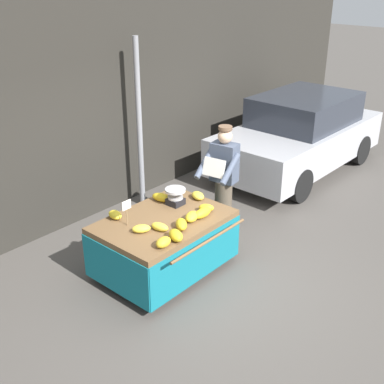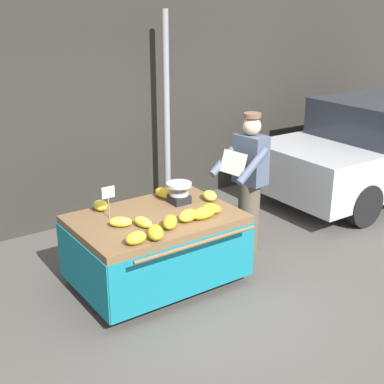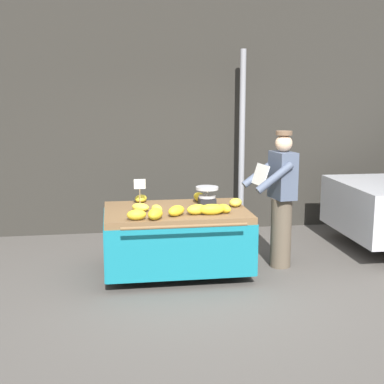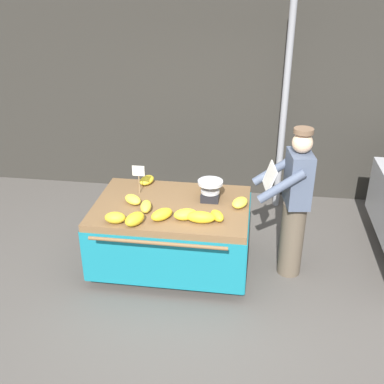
{
  "view_description": "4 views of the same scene",
  "coord_description": "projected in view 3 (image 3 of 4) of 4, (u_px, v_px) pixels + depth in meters",
  "views": [
    {
      "loc": [
        -4.31,
        -3.29,
        3.76
      ],
      "look_at": [
        0.12,
        0.57,
        1.05
      ],
      "focal_mm": 45.99,
      "sensor_mm": 36.0,
      "label": 1
    },
    {
      "loc": [
        -2.92,
        -3.73,
        2.91
      ],
      "look_at": [
        0.1,
        0.61,
        0.99
      ],
      "focal_mm": 49.42,
      "sensor_mm": 36.0,
      "label": 2
    },
    {
      "loc": [
        -1.09,
        -5.5,
        2.16
      ],
      "look_at": [
        -0.16,
        0.53,
        1.03
      ],
      "focal_mm": 49.6,
      "sensor_mm": 36.0,
      "label": 3
    },
    {
      "loc": [
        0.52,
        -3.74,
        3.15
      ],
      "look_at": [
        -0.09,
        0.54,
        1.02
      ],
      "focal_mm": 43.07,
      "sensor_mm": 36.0,
      "label": 4
    }
  ],
  "objects": [
    {
      "name": "ground_plane",
      "position": [
        213.0,
        291.0,
        5.9
      ],
      "size": [
        60.0,
        60.0,
        0.0
      ],
      "primitive_type": "plane",
      "color": "#514C47"
    },
    {
      "name": "back_wall",
      "position": [
        180.0,
        114.0,
        8.31
      ],
      "size": [
        16.0,
        0.24,
        3.69
      ],
      "primitive_type": "cube",
      "color": "#2D2B26",
      "rests_on": "ground"
    },
    {
      "name": "street_pole",
      "position": [
        242.0,
        144.0,
        8.08
      ],
      "size": [
        0.09,
        0.09,
        2.81
      ],
      "primitive_type": "cylinder",
      "color": "gray",
      "rests_on": "ground"
    },
    {
      "name": "banana_cart",
      "position": [
        176.0,
        226.0,
        6.38
      ],
      "size": [
        1.72,
        1.39,
        0.8
      ],
      "color": "brown",
      "rests_on": "ground"
    },
    {
      "name": "weighing_scale",
      "position": [
        207.0,
        196.0,
        6.55
      ],
      "size": [
        0.28,
        0.28,
        0.24
      ],
      "color": "black",
      "rests_on": "banana_cart"
    },
    {
      "name": "price_sign",
      "position": [
        140.0,
        187.0,
        6.46
      ],
      "size": [
        0.14,
        0.01,
        0.34
      ],
      "color": "#997A51",
      "rests_on": "banana_cart"
    },
    {
      "name": "banana_bunch_0",
      "position": [
        197.0,
        209.0,
        6.07
      ],
      "size": [
        0.28,
        0.23,
        0.12
      ],
      "primitive_type": "ellipsoid",
      "rotation": [
        0.0,
        0.0,
        1.93
      ],
      "color": "yellow",
      "rests_on": "banana_cart"
    },
    {
      "name": "banana_bunch_1",
      "position": [
        200.0,
        197.0,
        6.76
      ],
      "size": [
        0.19,
        0.3,
        0.12
      ],
      "primitive_type": "ellipsoid",
      "rotation": [
        0.0,
        0.0,
        0.28
      ],
      "color": "gold",
      "rests_on": "banana_cart"
    },
    {
      "name": "banana_bunch_2",
      "position": [
        141.0,
        207.0,
        6.24
      ],
      "size": [
        0.26,
        0.25,
        0.09
      ],
      "primitive_type": "ellipsoid",
      "rotation": [
        0.0,
        0.0,
        0.88
      ],
      "color": "yellow",
      "rests_on": "banana_cart"
    },
    {
      "name": "banana_bunch_3",
      "position": [
        212.0,
        209.0,
        6.05
      ],
      "size": [
        0.3,
        0.13,
        0.12
      ],
      "primitive_type": "ellipsoid",
      "rotation": [
        0.0,
        0.0,
        1.58
      ],
      "color": "gold",
      "rests_on": "banana_cart"
    },
    {
      "name": "banana_bunch_4",
      "position": [
        155.0,
        214.0,
        5.82
      ],
      "size": [
        0.24,
        0.29,
        0.13
      ],
      "primitive_type": "ellipsoid",
      "rotation": [
        0.0,
        0.0,
        2.69
      ],
      "color": "gold",
      "rests_on": "banana_cart"
    },
    {
      "name": "banana_bunch_5",
      "position": [
        224.0,
        209.0,
        6.15
      ],
      "size": [
        0.2,
        0.23,
        0.1
      ],
      "primitive_type": "ellipsoid",
      "rotation": [
        0.0,
        0.0,
        0.57
      ],
      "color": "gold",
      "rests_on": "banana_cart"
    },
    {
      "name": "banana_bunch_6",
      "position": [
        176.0,
        211.0,
        6.0
      ],
      "size": [
        0.27,
        0.28,
        0.12
      ],
      "primitive_type": "ellipsoid",
      "rotation": [
        0.0,
        0.0,
        2.43
      ],
      "color": "gold",
      "rests_on": "banana_cart"
    },
    {
      "name": "banana_bunch_7",
      "position": [
        141.0,
        199.0,
        6.75
      ],
      "size": [
        0.2,
        0.27,
        0.09
      ],
      "primitive_type": "ellipsoid",
      "rotation": [
        0.0,
        0.0,
        2.88
      ],
      "color": "yellow",
      "rests_on": "banana_cart"
    },
    {
      "name": "banana_bunch_8",
      "position": [
        157.0,
        209.0,
        6.13
      ],
      "size": [
        0.15,
        0.26,
        0.1
      ],
      "primitive_type": "ellipsoid",
      "rotation": [
        0.0,
        0.0,
        0.15
      ],
      "color": "yellow",
      "rests_on": "banana_cart"
    },
    {
      "name": "banana_bunch_9",
      "position": [
        137.0,
        215.0,
        5.8
      ],
      "size": [
        0.22,
        0.16,
        0.12
      ],
      "primitive_type": "ellipsoid",
      "rotation": [
        0.0,
        0.0,
        1.65
      ],
      "color": "gold",
      "rests_on": "banana_cart"
    },
    {
      "name": "banana_bunch_10",
      "position": [
        236.0,
        202.0,
        6.5
      ],
      "size": [
        0.23,
        0.27,
        0.1
      ],
      "primitive_type": "ellipsoid",
      "rotation": [
        0.0,
        0.0,
        2.74
      ],
      "color": "yellow",
      "rests_on": "banana_cart"
    },
    {
      "name": "vendor_person",
      "position": [
        281.0,
        199.0,
        6.58
      ],
      "size": [
        0.62,
        0.57,
        1.71
      ],
      "color": "brown",
      "rests_on": "ground"
    }
  ]
}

